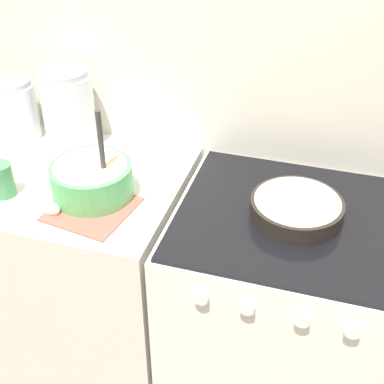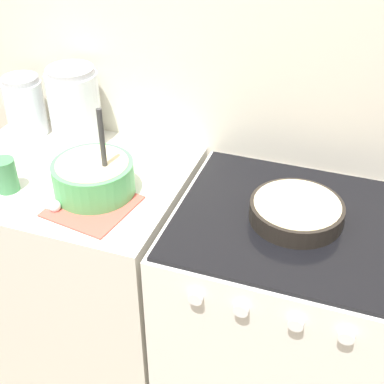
{
  "view_description": "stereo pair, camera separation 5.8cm",
  "coord_description": "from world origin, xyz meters",
  "px_view_note": "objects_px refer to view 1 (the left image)",
  "views": [
    {
      "loc": [
        0.44,
        -0.96,
        1.84
      ],
      "look_at": [
        0.06,
        0.27,
        0.94
      ],
      "focal_mm": 50.0,
      "sensor_mm": 36.0,
      "label": 1
    },
    {
      "loc": [
        0.49,
        -0.94,
        1.84
      ],
      "look_at": [
        0.06,
        0.27,
        0.94
      ],
      "focal_mm": 50.0,
      "sensor_mm": 36.0,
      "label": 2
    }
  ],
  "objects_px": {
    "mixing_bowl": "(92,179)",
    "storage_jar_middle": "(70,114)",
    "tin_can": "(2,180)",
    "baking_pan": "(297,208)",
    "storage_jar_left": "(18,113)",
    "stove": "(280,321)"
  },
  "relations": [
    {
      "from": "storage_jar_left",
      "to": "baking_pan",
      "type": "bearing_deg",
      "value": -10.79
    },
    {
      "from": "mixing_bowl",
      "to": "baking_pan",
      "type": "relative_size",
      "value": 1.09
    },
    {
      "from": "baking_pan",
      "to": "tin_can",
      "type": "relative_size",
      "value": 2.51
    },
    {
      "from": "baking_pan",
      "to": "storage_jar_middle",
      "type": "xyz_separation_m",
      "value": [
        -0.81,
        0.19,
        0.09
      ]
    },
    {
      "from": "storage_jar_middle",
      "to": "baking_pan",
      "type": "bearing_deg",
      "value": -13.44
    },
    {
      "from": "baking_pan",
      "to": "storage_jar_middle",
      "type": "relative_size",
      "value": 0.96
    },
    {
      "from": "stove",
      "to": "baking_pan",
      "type": "bearing_deg",
      "value": 50.46
    },
    {
      "from": "tin_can",
      "to": "storage_jar_middle",
      "type": "bearing_deg",
      "value": 80.16
    },
    {
      "from": "storage_jar_left",
      "to": "storage_jar_middle",
      "type": "relative_size",
      "value": 0.78
    },
    {
      "from": "stove",
      "to": "storage_jar_left",
      "type": "bearing_deg",
      "value": 169.07
    },
    {
      "from": "baking_pan",
      "to": "storage_jar_left",
      "type": "xyz_separation_m",
      "value": [
        -1.02,
        0.19,
        0.06
      ]
    },
    {
      "from": "mixing_bowl",
      "to": "tin_can",
      "type": "xyz_separation_m",
      "value": [
        -0.26,
        -0.07,
        -0.01
      ]
    },
    {
      "from": "mixing_bowl",
      "to": "storage_jar_left",
      "type": "bearing_deg",
      "value": 147.07
    },
    {
      "from": "stove",
      "to": "baking_pan",
      "type": "xyz_separation_m",
      "value": [
        0.0,
        0.0,
        0.48
      ]
    },
    {
      "from": "storage_jar_left",
      "to": "tin_can",
      "type": "xyz_separation_m",
      "value": [
        0.15,
        -0.34,
        -0.04
      ]
    },
    {
      "from": "mixing_bowl",
      "to": "storage_jar_middle",
      "type": "xyz_separation_m",
      "value": [
        -0.21,
        0.27,
        0.06
      ]
    },
    {
      "from": "mixing_bowl",
      "to": "stove",
      "type": "bearing_deg",
      "value": 6.62
    },
    {
      "from": "stove",
      "to": "storage_jar_left",
      "type": "relative_size",
      "value": 4.1
    },
    {
      "from": "stove",
      "to": "storage_jar_middle",
      "type": "distance_m",
      "value": 1.01
    },
    {
      "from": "mixing_bowl",
      "to": "storage_jar_left",
      "type": "relative_size",
      "value": 1.35
    },
    {
      "from": "mixing_bowl",
      "to": "baking_pan",
      "type": "bearing_deg",
      "value": 6.82
    },
    {
      "from": "mixing_bowl",
      "to": "baking_pan",
      "type": "xyz_separation_m",
      "value": [
        0.61,
        0.07,
        -0.03
      ]
    }
  ]
}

